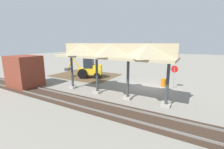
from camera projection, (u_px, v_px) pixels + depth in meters
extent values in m
plane|color=gray|center=(147.00, 87.00, 17.02)|extent=(120.00, 120.00, 0.00)
cube|color=brown|center=(86.00, 75.00, 23.33)|extent=(9.59, 7.00, 0.01)
cube|color=#9E998E|center=(166.00, 105.00, 11.89)|extent=(0.70, 0.70, 0.20)
cylinder|color=#383D42|center=(167.00, 84.00, 11.53)|extent=(0.24, 0.24, 3.60)
cube|color=#9E998E|center=(127.00, 98.00, 13.50)|extent=(0.70, 0.70, 0.20)
cylinder|color=#383D42|center=(128.00, 79.00, 13.14)|extent=(0.24, 0.24, 3.60)
cube|color=#9E998E|center=(97.00, 92.00, 15.10)|extent=(0.70, 0.70, 0.20)
cylinder|color=#383D42|center=(97.00, 75.00, 14.75)|extent=(0.24, 0.24, 3.60)
cube|color=#9E998E|center=(73.00, 87.00, 16.71)|extent=(0.70, 0.70, 0.20)
cylinder|color=#383D42|center=(72.00, 72.00, 16.36)|extent=(0.24, 0.24, 3.60)
cube|color=tan|center=(111.00, 57.00, 13.55)|extent=(11.16, 3.20, 0.20)
cube|color=tan|center=(111.00, 50.00, 13.42)|extent=(11.16, 0.20, 1.10)
pyramid|color=tan|center=(148.00, 50.00, 11.81)|extent=(2.99, 3.20, 1.10)
pyramid|color=tan|center=(111.00, 50.00, 13.42)|extent=(2.99, 3.20, 1.10)
pyramid|color=tan|center=(83.00, 49.00, 15.02)|extent=(2.99, 3.20, 1.10)
cube|color=slate|center=(122.00, 107.00, 11.51)|extent=(60.00, 0.08, 0.15)
cube|color=slate|center=(112.00, 115.00, 10.29)|extent=(60.00, 0.08, 0.15)
cube|color=#38281E|center=(117.00, 112.00, 10.91)|extent=(60.00, 2.58, 0.03)
cylinder|color=gray|center=(174.00, 78.00, 16.45)|extent=(0.06, 0.06, 2.33)
cylinder|color=red|center=(175.00, 69.00, 16.24)|extent=(0.74, 0.24, 0.76)
cube|color=yellow|center=(90.00, 71.00, 21.39)|extent=(3.45, 2.44, 0.90)
cube|color=#1E262D|center=(89.00, 63.00, 21.17)|extent=(1.65, 1.58, 1.40)
cube|color=yellow|center=(97.00, 66.00, 21.13)|extent=(1.49, 1.45, 0.50)
cylinder|color=black|center=(85.00, 72.00, 22.25)|extent=(1.41, 0.82, 1.40)
cylinder|color=black|center=(82.00, 74.00, 20.86)|extent=(1.41, 0.82, 1.40)
cylinder|color=black|center=(99.00, 74.00, 22.00)|extent=(0.95, 0.63, 0.90)
cylinder|color=black|center=(97.00, 76.00, 20.74)|extent=(0.95, 0.63, 0.90)
cylinder|color=yellow|center=(76.00, 63.00, 21.40)|extent=(1.05, 0.58, 1.41)
cylinder|color=yellow|center=(70.00, 64.00, 21.53)|extent=(1.01, 0.55, 1.63)
cube|color=#47474C|center=(68.00, 69.00, 21.74)|extent=(0.86, 0.97, 0.40)
cone|color=brown|center=(81.00, 73.00, 25.08)|extent=(6.38, 6.38, 1.30)
cube|color=brown|center=(25.00, 71.00, 17.02)|extent=(3.36, 2.76, 3.52)
cylinder|color=orange|center=(163.00, 82.00, 17.31)|extent=(0.56, 0.56, 0.90)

